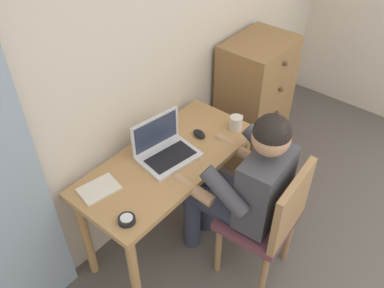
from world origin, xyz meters
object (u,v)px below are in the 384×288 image
laptop (165,148)px  coffee_mug (236,123)px  dresser (254,103)px  person_seated (245,184)px  notebook_pad (99,189)px  computer_mouse (199,134)px  desk (169,173)px  desk_clock (127,220)px  chair (269,219)px

laptop → coffee_mug: bearing=-20.8°
dresser → coffee_mug: 0.69m
person_seated → notebook_pad: bearing=136.2°
computer_mouse → desk: bearing=-164.7°
laptop → computer_mouse: bearing=-9.5°
person_seated → desk_clock: (-0.65, 0.29, 0.07)m
chair → laptop: size_ratio=2.40×
desk_clock → person_seated: bearing=-23.9°
dresser → desk_clock: size_ratio=11.82×
computer_mouse → coffee_mug: coffee_mug is taller
desk_clock → notebook_pad: (0.06, 0.28, -0.01)m
dresser → notebook_pad: 1.54m
coffee_mug → desk: bearing=163.5°
dresser → person_seated: size_ratio=0.87×
desk → desk_clock: 0.53m
desk → dresser: size_ratio=1.12×
computer_mouse → coffee_mug: bearing=-16.1°
computer_mouse → coffee_mug: 0.25m
desk → notebook_pad: 0.47m
desk → person_seated: (0.16, -0.44, 0.07)m
computer_mouse → notebook_pad: computer_mouse is taller
dresser → person_seated: 1.08m
dresser → coffee_mug: dresser is taller
dresser → chair: bearing=-142.6°
desk → person_seated: person_seated is taller
person_seated → coffee_mug: 0.46m
desk → chair: (0.17, -0.63, -0.11)m
chair → computer_mouse: 0.68m
chair → coffee_mug: chair is taller
person_seated → desk: bearing=109.4°
computer_mouse → notebook_pad: (-0.72, 0.13, -0.01)m
notebook_pad → desk_clock: bearing=-89.5°
laptop → desk_clock: 0.54m
person_seated → computer_mouse: bearing=74.0°
desk → computer_mouse: 0.31m
chair → laptop: 0.74m
desk → coffee_mug: bearing=-16.5°
dresser → notebook_pad: bearing=178.2°
chair → person_seated: (-0.01, 0.18, 0.18)m
dresser → laptop: bearing=-177.9°
desk_clock → laptop: bearing=21.3°
chair → desk_clock: bearing=144.4°
dresser → person_seated: (-0.93, -0.52, 0.16)m
person_seated → desk_clock: person_seated is taller
person_seated → computer_mouse: 0.46m
coffee_mug → computer_mouse: bearing=146.9°
dresser → chair: (-0.92, -0.70, -0.02)m
notebook_pad → coffee_mug: (0.92, -0.27, 0.04)m
dresser → desk_clock: (-1.58, -0.23, 0.22)m
desk_clock → coffee_mug: size_ratio=0.75×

